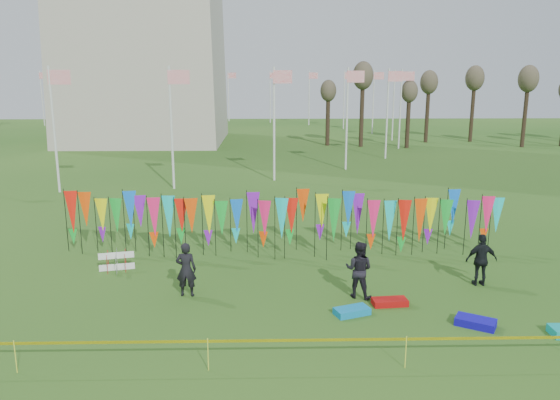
{
  "coord_description": "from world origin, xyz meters",
  "views": [
    {
      "loc": [
        -0.49,
        -14.96,
        7.46
      ],
      "look_at": [
        0.0,
        6.0,
        2.63
      ],
      "focal_mm": 35.0,
      "sensor_mm": 36.0,
      "label": 1
    }
  ],
  "objects_px": {
    "person_mid": "(359,269)",
    "kite_bag_turquoise": "(352,311)",
    "box_kite": "(117,261)",
    "kite_bag_red": "(390,302)",
    "person_left": "(186,269)",
    "kite_bag_blue": "(476,322)",
    "person_right": "(481,260)"
  },
  "relations": [
    {
      "from": "person_mid",
      "to": "kite_bag_turquoise",
      "type": "xyz_separation_m",
      "value": [
        -0.43,
        -1.41,
        -0.88
      ]
    },
    {
      "from": "box_kite",
      "to": "kite_bag_red",
      "type": "xyz_separation_m",
      "value": [
        9.92,
        -3.49,
        -0.27
      ]
    },
    {
      "from": "box_kite",
      "to": "person_left",
      "type": "height_order",
      "value": "person_left"
    },
    {
      "from": "box_kite",
      "to": "kite_bag_red",
      "type": "height_order",
      "value": "box_kite"
    },
    {
      "from": "box_kite",
      "to": "kite_bag_blue",
      "type": "xyz_separation_m",
      "value": [
        12.19,
        -5.1,
        -0.26
      ]
    },
    {
      "from": "kite_bag_red",
      "to": "person_right",
      "type": "bearing_deg",
      "value": 24.69
    },
    {
      "from": "person_left",
      "to": "kite_bag_red",
      "type": "xyz_separation_m",
      "value": [
        6.84,
        -0.95,
        -0.85
      ]
    },
    {
      "from": "box_kite",
      "to": "person_left",
      "type": "relative_size",
      "value": 0.4
    },
    {
      "from": "kite_bag_turquoise",
      "to": "kite_bag_blue",
      "type": "height_order",
      "value": "kite_bag_blue"
    },
    {
      "from": "person_left",
      "to": "person_mid",
      "type": "relative_size",
      "value": 0.96
    },
    {
      "from": "kite_bag_turquoise",
      "to": "box_kite",
      "type": "bearing_deg",
      "value": 153.87
    },
    {
      "from": "box_kite",
      "to": "person_right",
      "type": "xyz_separation_m",
      "value": [
        13.57,
        -1.82,
        0.58
      ]
    },
    {
      "from": "person_right",
      "to": "kite_bag_turquoise",
      "type": "distance_m",
      "value": 5.61
    },
    {
      "from": "kite_bag_blue",
      "to": "box_kite",
      "type": "bearing_deg",
      "value": 157.3
    },
    {
      "from": "box_kite",
      "to": "kite_bag_turquoise",
      "type": "height_order",
      "value": "box_kite"
    },
    {
      "from": "person_mid",
      "to": "kite_bag_blue",
      "type": "bearing_deg",
      "value": 168.77
    },
    {
      "from": "box_kite",
      "to": "person_right",
      "type": "height_order",
      "value": "person_right"
    },
    {
      "from": "kite_bag_turquoise",
      "to": "kite_bag_blue",
      "type": "bearing_deg",
      "value": -13.92
    },
    {
      "from": "person_left",
      "to": "box_kite",
      "type": "bearing_deg",
      "value": -38.25
    },
    {
      "from": "person_left",
      "to": "kite_bag_turquoise",
      "type": "height_order",
      "value": "person_left"
    },
    {
      "from": "kite_bag_blue",
      "to": "kite_bag_turquoise",
      "type": "bearing_deg",
      "value": 166.08
    },
    {
      "from": "person_left",
      "to": "kite_bag_blue",
      "type": "height_order",
      "value": "person_left"
    },
    {
      "from": "box_kite",
      "to": "kite_bag_turquoise",
      "type": "bearing_deg",
      "value": -26.13
    },
    {
      "from": "person_right",
      "to": "kite_bag_red",
      "type": "relative_size",
      "value": 1.67
    },
    {
      "from": "kite_bag_turquoise",
      "to": "kite_bag_red",
      "type": "distance_m",
      "value": 1.54
    },
    {
      "from": "person_mid",
      "to": "kite_bag_red",
      "type": "relative_size",
      "value": 1.73
    },
    {
      "from": "person_right",
      "to": "kite_bag_blue",
      "type": "bearing_deg",
      "value": 67.2
    },
    {
      "from": "box_kite",
      "to": "person_right",
      "type": "distance_m",
      "value": 13.7
    },
    {
      "from": "box_kite",
      "to": "person_mid",
      "type": "xyz_separation_m",
      "value": [
        8.98,
        -2.78,
        0.61
      ]
    },
    {
      "from": "kite_bag_turquoise",
      "to": "kite_bag_red",
      "type": "bearing_deg",
      "value": 27.3
    },
    {
      "from": "kite_bag_turquoise",
      "to": "kite_bag_blue",
      "type": "xyz_separation_m",
      "value": [
        3.64,
        -0.9,
        0.01
      ]
    },
    {
      "from": "kite_bag_blue",
      "to": "kite_bag_red",
      "type": "distance_m",
      "value": 2.78
    }
  ]
}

